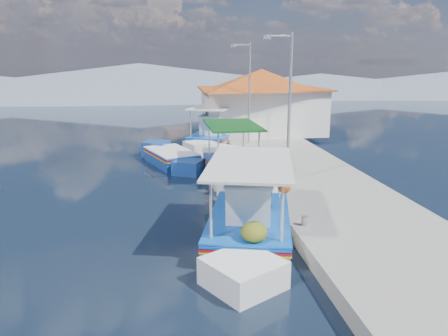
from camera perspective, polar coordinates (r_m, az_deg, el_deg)
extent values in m
plane|color=black|center=(15.83, -6.12, -5.96)|extent=(160.00, 160.00, 0.00)
cube|color=gray|center=(22.35, 8.86, 0.53)|extent=(5.00, 44.00, 0.50)
cylinder|color=#A5A8AD|center=(13.39, 10.67, -6.93)|extent=(0.20, 0.20, 0.30)
cylinder|color=#A5A8AD|center=(17.98, 5.90, -1.34)|extent=(0.20, 0.20, 0.30)
cylinder|color=#A5A8AD|center=(23.71, 2.69, 2.45)|extent=(0.20, 0.20, 0.30)
cylinder|color=#A5A8AD|center=(29.54, 0.73, 4.75)|extent=(0.20, 0.20, 0.30)
cube|color=white|center=(13.49, 3.39, -8.45)|extent=(3.32, 5.00, 1.00)
cube|color=white|center=(16.10, -0.95, -4.18)|extent=(2.31, 2.31, 1.11)
cube|color=white|center=(11.11, 9.65, -13.79)|extent=(2.24, 2.24, 0.95)
cube|color=#0D4EB4|center=(13.32, 3.42, -6.60)|extent=(3.42, 5.15, 0.06)
cube|color=#A30E1D|center=(13.35, 3.41, -6.94)|extent=(3.42, 5.15, 0.05)
cube|color=gold|center=(13.38, 3.41, -7.24)|extent=(3.42, 5.15, 0.04)
cube|color=#0D4EB4|center=(13.30, 3.42, -6.30)|extent=(3.43, 5.11, 0.05)
cube|color=brown|center=(13.31, 3.42, -6.43)|extent=(3.11, 4.87, 0.05)
cube|color=white|center=(12.84, 4.02, -4.45)|extent=(1.56, 1.63, 1.16)
cube|color=silver|center=(12.66, 4.07, -1.86)|extent=(1.70, 1.76, 0.06)
cylinder|color=beige|center=(14.46, -2.99, -1.23)|extent=(0.07, 0.07, 1.69)
cylinder|color=beige|center=(15.10, 3.77, -0.59)|extent=(0.07, 0.07, 1.69)
cylinder|color=beige|center=(11.01, 3.06, -6.17)|extent=(0.07, 0.07, 1.69)
cylinder|color=beige|center=(11.83, 11.40, -4.98)|extent=(0.07, 0.07, 1.69)
cube|color=silver|center=(12.82, 3.53, 0.68)|extent=(3.43, 5.03, 0.07)
ellipsoid|color=#424A13|center=(14.36, -0.49, -3.59)|extent=(0.80, 0.88, 0.60)
ellipsoid|color=#424A13|center=(15.10, 1.48, -2.90)|extent=(0.68, 0.74, 0.51)
ellipsoid|color=#424A13|center=(11.71, 8.17, -8.06)|extent=(0.72, 0.79, 0.54)
sphere|color=#D74306|center=(14.04, 6.39, -1.99)|extent=(0.42, 0.42, 0.42)
cube|color=white|center=(20.31, 1.06, -0.68)|extent=(2.32, 4.16, 1.05)
cube|color=white|center=(22.94, 0.28, 1.37)|extent=(2.24, 2.24, 1.16)
cube|color=white|center=(17.76, 2.04, -2.84)|extent=(2.18, 2.18, 0.99)
cube|color=#0D4EB4|center=(20.19, 1.07, 0.65)|extent=(2.39, 4.29, 0.07)
cube|color=#A30E1D|center=(20.21, 1.07, 0.41)|extent=(2.39, 4.29, 0.06)
cube|color=gold|center=(20.23, 1.07, 0.20)|extent=(2.39, 4.29, 0.04)
cube|color=navy|center=(20.17, 1.07, 0.87)|extent=(2.41, 4.25, 0.06)
cube|color=brown|center=(20.18, 1.07, 0.78)|extent=(2.14, 4.07, 0.06)
cylinder|color=beige|center=(21.61, -1.77, 4.04)|extent=(0.08, 0.08, 1.76)
cylinder|color=beige|center=(21.79, 2.88, 4.11)|extent=(0.08, 0.08, 1.76)
cylinder|color=beige|center=(18.23, -1.06, 2.19)|extent=(0.08, 0.08, 1.76)
cylinder|color=beige|center=(18.45, 4.42, 2.29)|extent=(0.08, 0.08, 1.76)
cube|color=#0E4817|center=(19.85, 1.09, 5.74)|extent=(2.43, 4.16, 0.08)
cube|color=navy|center=(23.19, -7.03, 1.02)|extent=(3.00, 3.93, 0.97)
cube|color=navy|center=(25.31, -5.13, 2.44)|extent=(1.75, 1.75, 1.08)
cube|color=navy|center=(21.16, -9.25, -0.31)|extent=(1.70, 1.70, 0.92)
cube|color=#0D4EB4|center=(23.10, -7.07, 2.11)|extent=(3.08, 4.05, 0.06)
cube|color=#A30E1D|center=(23.11, -7.06, 1.92)|extent=(3.08, 4.05, 0.05)
cube|color=gold|center=(23.13, -7.05, 1.74)|extent=(3.08, 4.05, 0.04)
cube|color=white|center=(23.08, -7.07, 2.29)|extent=(3.09, 4.02, 0.05)
cube|color=brown|center=(23.09, -7.07, 2.21)|extent=(2.83, 3.81, 0.05)
cube|color=white|center=(28.40, -1.45, 3.53)|extent=(3.74, 4.94, 1.04)
cube|color=white|center=(30.99, -3.92, 4.63)|extent=(2.18, 2.18, 1.15)
cube|color=white|center=(25.93, 1.40, 2.53)|extent=(2.12, 2.12, 0.99)
cube|color=#0D4EB4|center=(28.31, -1.45, 4.49)|extent=(3.85, 5.09, 0.07)
cube|color=#A30E1D|center=(28.33, -1.45, 4.32)|extent=(3.85, 5.09, 0.05)
cube|color=gold|center=(28.34, -1.45, 4.16)|extent=(3.85, 5.09, 0.04)
cube|color=#0D4EB4|center=(28.30, -1.45, 4.65)|extent=(3.86, 5.06, 0.05)
cube|color=brown|center=(28.31, -1.45, 4.58)|extent=(3.54, 4.80, 0.05)
cube|color=white|center=(27.92, -1.16, 5.70)|extent=(1.69, 1.78, 1.20)
cube|color=silver|center=(27.84, -1.16, 6.97)|extent=(1.84, 1.93, 0.07)
cylinder|color=beige|center=(29.45, -4.71, 6.63)|extent=(0.08, 0.08, 1.75)
cylinder|color=beige|center=(30.23, -1.50, 6.86)|extent=(0.08, 0.08, 1.75)
cylinder|color=beige|center=(26.13, -1.43, 5.74)|extent=(0.08, 0.08, 1.75)
cylinder|color=beige|center=(27.00, 2.07, 6.00)|extent=(0.08, 0.08, 1.75)
cube|color=silver|center=(28.07, -1.48, 8.11)|extent=(3.85, 4.99, 0.08)
cube|color=white|center=(30.75, 4.96, 7.60)|extent=(8.00, 6.00, 3.00)
cube|color=#AD5018|center=(30.62, 5.02, 10.48)|extent=(8.64, 6.48, 0.10)
pyramid|color=#AD5018|center=(30.59, 5.05, 11.70)|extent=(10.49, 10.49, 1.40)
cube|color=brown|center=(29.25, -2.35, 6.33)|extent=(0.06, 1.00, 2.00)
cube|color=#0D4EB4|center=(31.66, -2.74, 8.00)|extent=(0.06, 1.20, 0.90)
cylinder|color=#A5A8AD|center=(17.65, 8.69, 7.71)|extent=(0.12, 0.12, 6.00)
cylinder|color=#A5A8AD|center=(17.45, 7.39, 17.06)|extent=(1.00, 0.08, 0.08)
cube|color=#A5A8AD|center=(17.33, 5.71, 16.96)|extent=(0.30, 0.14, 0.14)
cylinder|color=#A5A8AD|center=(26.40, 3.39, 9.86)|extent=(0.12, 0.12, 6.00)
cylinder|color=#A5A8AD|center=(26.26, 2.37, 16.07)|extent=(1.00, 0.08, 0.08)
cube|color=#A5A8AD|center=(26.18, 1.24, 15.98)|extent=(0.30, 0.14, 0.14)
cone|color=slate|center=(71.12, -11.17, 11.33)|extent=(96.00, 96.00, 5.50)
cone|color=slate|center=(75.32, 12.70, 10.74)|extent=(76.80, 76.80, 3.80)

